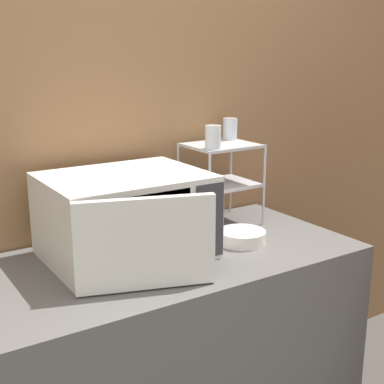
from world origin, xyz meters
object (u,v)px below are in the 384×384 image
Objects in this scene: dish_rack at (221,167)px; glass_front_left at (213,137)px; bowl at (242,237)px; microwave at (126,217)px; glass_back_right at (230,129)px.

glass_front_left is at bearing -141.47° from dish_rack.
glass_front_left reaches higher than dish_rack.
bowl is at bearing -107.34° from dish_rack.
microwave is at bearing 165.44° from bowl.
glass_back_right reaches higher than bowl.
bowl is (0.02, -0.17, -0.37)m from glass_front_left.
microwave is 3.29× the size of bowl.
microwave is 6.37× the size of glass_back_right.
dish_rack is 0.19m from glass_back_right.
glass_front_left is at bearing -142.26° from glass_back_right.
glass_back_right is at bearing 37.74° from glass_front_left.
glass_back_right is 0.52× the size of bowl.
dish_rack is at bearing 38.53° from glass_front_left.
glass_front_left is 1.00× the size of glass_back_right.
bowl is (-0.08, -0.25, -0.22)m from dish_rack.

